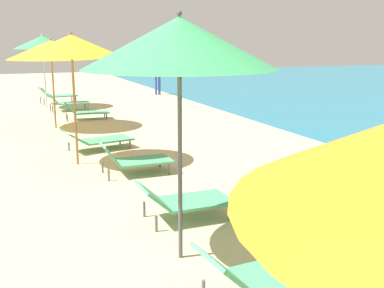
{
  "coord_description": "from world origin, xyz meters",
  "views": [
    {
      "loc": [
        -2.13,
        7.95,
        2.48
      ],
      "look_at": [
        0.62,
        14.81,
        0.84
      ],
      "focal_mm": 44.14,
      "sensor_mm": 36.0,
      "label": 1
    }
  ],
  "objects_px": {
    "umbrella_fourth": "(179,43)",
    "lounger_fifth_shoreside": "(97,139)",
    "umbrella_farthest": "(42,42)",
    "person_walking_near": "(157,73)",
    "umbrella_sixth": "(51,50)",
    "lounger_fourth_inland": "(273,272)",
    "lounger_farthest_shoreside": "(57,95)",
    "lounger_fourth_shoreside": "(183,200)",
    "lounger_sixth_shoreside": "(85,111)",
    "umbrella_fifth": "(71,46)",
    "lounger_farthest_inland": "(68,102)",
    "lounger_fifth_inland": "(133,159)"
  },
  "relations": [
    {
      "from": "lounger_fifth_inland",
      "to": "person_walking_near",
      "type": "bearing_deg",
      "value": 70.57
    },
    {
      "from": "lounger_farthest_inland",
      "to": "lounger_farthest_shoreside",
      "type": "bearing_deg",
      "value": 89.79
    },
    {
      "from": "lounger_fourth_shoreside",
      "to": "umbrella_fourth",
      "type": "bearing_deg",
      "value": -112.04
    },
    {
      "from": "lounger_fourth_shoreside",
      "to": "lounger_fifth_shoreside",
      "type": "distance_m",
      "value": 4.74
    },
    {
      "from": "lounger_fourth_inland",
      "to": "umbrella_sixth",
      "type": "height_order",
      "value": "umbrella_sixth"
    },
    {
      "from": "umbrella_fourth",
      "to": "lounger_farthest_inland",
      "type": "relative_size",
      "value": 1.91
    },
    {
      "from": "lounger_sixth_shoreside",
      "to": "person_walking_near",
      "type": "relative_size",
      "value": 0.87
    },
    {
      "from": "lounger_fourth_inland",
      "to": "lounger_farthest_shoreside",
      "type": "relative_size",
      "value": 1.05
    },
    {
      "from": "lounger_fifth_inland",
      "to": "lounger_farthest_inland",
      "type": "bearing_deg",
      "value": 90.81
    },
    {
      "from": "umbrella_sixth",
      "to": "lounger_farthest_inland",
      "type": "distance_m",
      "value": 3.86
    },
    {
      "from": "lounger_fourth_inland",
      "to": "lounger_farthest_inland",
      "type": "distance_m",
      "value": 13.56
    },
    {
      "from": "umbrella_farthest",
      "to": "umbrella_fourth",
      "type": "bearing_deg",
      "value": -88.71
    },
    {
      "from": "lounger_sixth_shoreside",
      "to": "lounger_fifth_inland",
      "type": "bearing_deg",
      "value": -87.94
    },
    {
      "from": "lounger_farthest_inland",
      "to": "lounger_sixth_shoreside",
      "type": "bearing_deg",
      "value": -86.66
    },
    {
      "from": "person_walking_near",
      "to": "lounger_sixth_shoreside",
      "type": "bearing_deg",
      "value": -35.78
    },
    {
      "from": "umbrella_sixth",
      "to": "lounger_farthest_shoreside",
      "type": "xyz_separation_m",
      "value": [
        0.64,
        5.47,
        -1.85
      ]
    },
    {
      "from": "lounger_fourth_shoreside",
      "to": "lounger_sixth_shoreside",
      "type": "height_order",
      "value": "lounger_sixth_shoreside"
    },
    {
      "from": "lounger_fourth_inland",
      "to": "umbrella_fifth",
      "type": "relative_size",
      "value": 0.6
    },
    {
      "from": "umbrella_fourth",
      "to": "lounger_fifth_shoreside",
      "type": "height_order",
      "value": "umbrella_fourth"
    },
    {
      "from": "lounger_farthest_shoreside",
      "to": "umbrella_fifth",
      "type": "bearing_deg",
      "value": -102.25
    },
    {
      "from": "lounger_farthest_shoreside",
      "to": "person_walking_near",
      "type": "xyz_separation_m",
      "value": [
        4.65,
        1.47,
        0.65
      ]
    },
    {
      "from": "lounger_fifth_inland",
      "to": "umbrella_fourth",
      "type": "bearing_deg",
      "value": -96.04
    },
    {
      "from": "umbrella_fifth",
      "to": "lounger_farthest_shoreside",
      "type": "height_order",
      "value": "umbrella_fifth"
    },
    {
      "from": "lounger_fifth_shoreside",
      "to": "lounger_farthest_inland",
      "type": "distance_m",
      "value": 6.47
    },
    {
      "from": "lounger_farthest_shoreside",
      "to": "lounger_farthest_inland",
      "type": "distance_m",
      "value": 2.19
    },
    {
      "from": "umbrella_fourth",
      "to": "umbrella_sixth",
      "type": "bearing_deg",
      "value": 92.8
    },
    {
      "from": "umbrella_sixth",
      "to": "lounger_farthest_inland",
      "type": "height_order",
      "value": "umbrella_sixth"
    },
    {
      "from": "umbrella_fourth",
      "to": "lounger_fourth_shoreside",
      "type": "xyz_separation_m",
      "value": [
        0.46,
        1.11,
        -2.16
      ]
    },
    {
      "from": "umbrella_fourth",
      "to": "umbrella_fifth",
      "type": "xyz_separation_m",
      "value": [
        -0.47,
        4.72,
        -0.09
      ]
    },
    {
      "from": "lounger_fourth_inland",
      "to": "umbrella_sixth",
      "type": "xyz_separation_m",
      "value": [
        -0.91,
        10.28,
        1.87
      ]
    },
    {
      "from": "lounger_fourth_inland",
      "to": "lounger_farthest_shoreside",
      "type": "height_order",
      "value": "lounger_farthest_shoreside"
    },
    {
      "from": "umbrella_farthest",
      "to": "lounger_farthest_shoreside",
      "type": "xyz_separation_m",
      "value": [
        0.5,
        1.13,
        -2.03
      ]
    },
    {
      "from": "umbrella_farthest",
      "to": "person_walking_near",
      "type": "height_order",
      "value": "umbrella_farthest"
    },
    {
      "from": "umbrella_fourth",
      "to": "umbrella_fifth",
      "type": "distance_m",
      "value": 4.74
    },
    {
      "from": "umbrella_fourth",
      "to": "lounger_farthest_inland",
      "type": "bearing_deg",
      "value": 88.44
    },
    {
      "from": "person_walking_near",
      "to": "umbrella_fifth",
      "type": "bearing_deg",
      "value": -24.53
    },
    {
      "from": "umbrella_sixth",
      "to": "umbrella_fourth",
      "type": "bearing_deg",
      "value": -87.2
    },
    {
      "from": "lounger_fourth_inland",
      "to": "person_walking_near",
      "type": "height_order",
      "value": "person_walking_near"
    },
    {
      "from": "lounger_fourth_shoreside",
      "to": "umbrella_farthest",
      "type": "distance_m",
      "value": 12.45
    },
    {
      "from": "lounger_fourth_inland",
      "to": "umbrella_farthest",
      "type": "height_order",
      "value": "umbrella_farthest"
    },
    {
      "from": "lounger_fifth_inland",
      "to": "lounger_farthest_inland",
      "type": "xyz_separation_m",
      "value": [
        -0.07,
        8.71,
        0.03
      ]
    },
    {
      "from": "umbrella_fifth",
      "to": "umbrella_fourth",
      "type": "bearing_deg",
      "value": -84.29
    },
    {
      "from": "lounger_fifth_shoreside",
      "to": "lounger_fifth_inland",
      "type": "bearing_deg",
      "value": -94.72
    },
    {
      "from": "lounger_fifth_shoreside",
      "to": "umbrella_fifth",
      "type": "bearing_deg",
      "value": -130.01
    },
    {
      "from": "lounger_fourth_shoreside",
      "to": "umbrella_fifth",
      "type": "xyz_separation_m",
      "value": [
        -0.93,
        3.61,
        2.07
      ]
    },
    {
      "from": "umbrella_fifth",
      "to": "umbrella_farthest",
      "type": "xyz_separation_m",
      "value": [
        0.17,
        8.65,
        0.02
      ]
    },
    {
      "from": "lounger_fifth_inland",
      "to": "umbrella_sixth",
      "type": "distance_m",
      "value": 5.81
    },
    {
      "from": "lounger_fifth_inland",
      "to": "umbrella_farthest",
      "type": "height_order",
      "value": "umbrella_farthest"
    },
    {
      "from": "lounger_fourth_shoreside",
      "to": "umbrella_sixth",
      "type": "height_order",
      "value": "umbrella_sixth"
    },
    {
      "from": "lounger_fourth_inland",
      "to": "lounger_fifth_inland",
      "type": "height_order",
      "value": "lounger_fourth_inland"
    }
  ]
}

